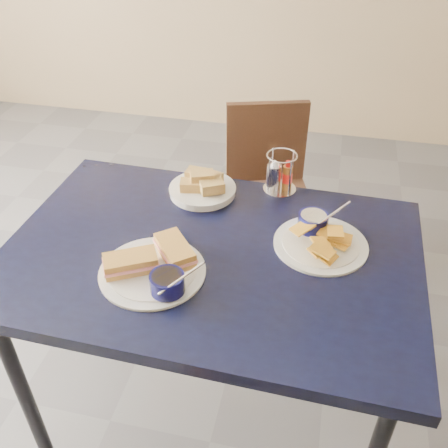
% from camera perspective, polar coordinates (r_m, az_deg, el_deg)
% --- Properties ---
extents(ground, '(6.00, 6.00, 0.00)m').
position_cam_1_polar(ground, '(1.91, -1.60, -23.65)').
color(ground, '#57575D').
rests_on(ground, ground).
extents(dining_table, '(1.20, 0.82, 0.75)m').
position_cam_1_polar(dining_table, '(1.47, -1.49, -5.08)').
color(dining_table, black).
rests_on(dining_table, ground).
extents(chair_far, '(0.46, 0.45, 0.78)m').
position_cam_1_polar(chair_far, '(2.33, 5.51, 5.21)').
color(chair_far, '#311B10').
rests_on(chair_far, ground).
extents(sandwich_plate, '(0.31, 0.29, 0.12)m').
position_cam_1_polar(sandwich_plate, '(1.35, -7.84, -4.83)').
color(sandwich_plate, white).
rests_on(sandwich_plate, dining_table).
extents(plantain_plate, '(0.27, 0.27, 0.12)m').
position_cam_1_polar(plantain_plate, '(1.47, 10.77, -1.37)').
color(plantain_plate, white).
rests_on(plantain_plate, dining_table).
extents(bread_basket, '(0.22, 0.22, 0.08)m').
position_cam_1_polar(bread_basket, '(1.65, -2.45, 4.30)').
color(bread_basket, white).
rests_on(bread_basket, dining_table).
extents(condiment_caddy, '(0.11, 0.11, 0.14)m').
position_cam_1_polar(condiment_caddy, '(1.66, 6.32, 5.58)').
color(condiment_caddy, silver).
rests_on(condiment_caddy, dining_table).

